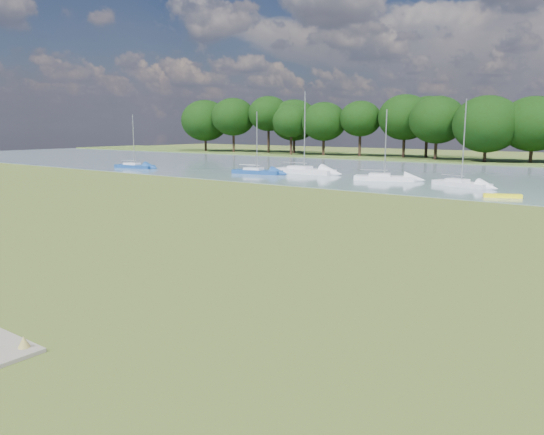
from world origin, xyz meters
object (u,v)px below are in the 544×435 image
Objects in this scene: kayak at (502,196)px; sailboat_4 at (134,165)px; sailboat_1 at (461,182)px; sailboat_6 at (257,170)px; sailboat_7 at (384,176)px; sailboat_5 at (304,169)px.

sailboat_4 is at bearing 155.01° from kayak.
sailboat_1 reaches higher than kayak.
sailboat_7 is (15.49, 1.68, 0.02)m from sailboat_6.
kayak is 0.39× the size of sailboat_7.
sailboat_7 is (11.38, -2.20, -0.07)m from sailboat_5.
sailboat_4 is 0.99× the size of sailboat_7.
sailboat_6 is 15.58m from sailboat_7.
sailboat_6 is at bearing -0.62° from sailboat_4.
sailboat_5 reaches higher than sailboat_1.
sailboat_1 is (-5.16, 6.11, 0.28)m from kayak.
sailboat_1 is 19.72m from sailboat_5.
sailboat_7 is (-13.29, 6.81, 0.30)m from kayak.
sailboat_5 is at bearing 7.07° from sailboat_4.
sailboat_7 reaches higher than kayak.
sailboat_4 reaches higher than kayak.
sailboat_6 is (-23.62, -0.98, 0.00)m from sailboat_1.
sailboat_5 reaches higher than sailboat_7.
sailboat_6 reaches higher than sailboat_4.
kayak is 47.51m from sailboat_4.
sailboat_6 reaches higher than kayak.
sailboat_1 is at bearing -7.24° from sailboat_6.
sailboat_1 is at bearing -8.00° from sailboat_5.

